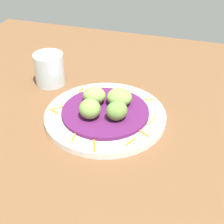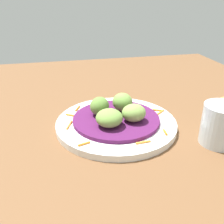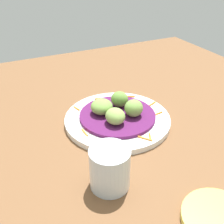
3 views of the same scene
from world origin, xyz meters
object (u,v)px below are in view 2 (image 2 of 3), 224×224
Objects in this scene: guac_scoop_right at (122,102)px; water_glass at (221,125)px; main_plate at (116,124)px; guac_scoop_left at (109,118)px; guac_scoop_back at (100,106)px; guac_scoop_center at (134,113)px.

guac_scoop_right is 0.58× the size of water_glass.
main_plate is 21.45cm from water_glass.
guac_scoop_right is 21.29cm from water_glass.
guac_scoop_back is (-5.52, -1.03, 0.28)cm from guac_scoop_left.
guac_scoop_right reaches higher than guac_scoop_left.
guac_scoop_right reaches higher than guac_scoop_center.
guac_scoop_left is 7.95cm from guac_scoop_right.
water_glass reaches higher than guac_scoop_right.
guac_scoop_right is (-3.28, 2.24, 3.63)cm from main_plate.
guac_scoop_back reaches higher than guac_scoop_left.
guac_scoop_left is at bearing -79.40° from guac_scoop_center.
guac_scoop_back is at bearing -79.40° from guac_scoop_right.
guac_scoop_center reaches higher than main_plate.
water_glass reaches higher than guac_scoop_left.
guac_scoop_center is 17.23cm from water_glass.
guac_scoop_center is 1.09× the size of guac_scoop_right.
guac_scoop_left is at bearing 10.60° from guac_scoop_back.
water_glass reaches higher than main_plate.
guac_scoop_right is at bearing 145.60° from main_plate.
guac_scoop_right and guac_scoop_back have the same top height.
guac_scoop_center is 0.63× the size of water_glass.
guac_scoop_back is (1.03, -5.52, -0.02)cm from guac_scoop_right.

